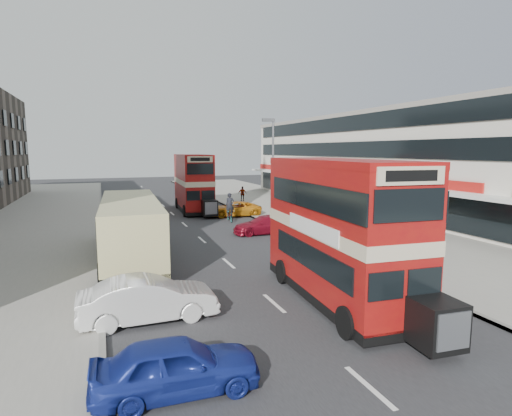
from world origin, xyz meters
name	(u,v)px	position (x,y,z in m)	size (l,w,h in m)	color
ground	(297,324)	(0.00, 0.00, 0.00)	(160.00, 160.00, 0.00)	#28282B
road_surface	(184,224)	(0.00, 20.00, 0.01)	(12.00, 90.00, 0.01)	#28282B
pavement_right	(321,215)	(12.00, 20.00, 0.07)	(12.00, 90.00, 0.15)	gray
pavement_left	(8,234)	(-12.00, 20.00, 0.07)	(12.00, 90.00, 0.15)	gray
kerb_left	(101,229)	(-6.10, 20.00, 0.07)	(0.20, 90.00, 0.16)	gray
kerb_right	(258,219)	(6.10, 20.00, 0.07)	(0.20, 90.00, 0.16)	gray
commercial_row	(384,161)	(19.95, 22.00, 4.70)	(9.90, 46.20, 9.30)	silver
street_lamp	(272,163)	(6.52, 18.00, 4.78)	(1.00, 0.20, 8.12)	slate
bus_main	(339,230)	(2.38, 1.41, 2.75)	(3.12, 9.63, 5.23)	black
bus_second	(193,183)	(2.17, 26.72, 2.72)	(3.00, 9.48, 5.16)	black
coach	(131,227)	(-4.57, 10.61, 1.74)	(3.29, 11.26, 2.96)	black
car_left_near	(176,366)	(-4.44, -2.58, 0.68)	(1.60, 3.97, 1.35)	navy
car_left_front	(148,299)	(-4.60, 2.00, 0.75)	(1.60, 4.58, 1.51)	white
car_right_a	(264,225)	(4.51, 14.48, 0.63)	(1.77, 4.34, 1.26)	maroon
car_right_b	(234,209)	(4.87, 22.53, 0.64)	(2.13, 4.62, 1.28)	orange
pedestrian_near	(312,220)	(7.23, 12.63, 1.13)	(0.72, 0.49, 1.95)	gray
pedestrian_far	(242,194)	(8.66, 31.73, 0.96)	(0.95, 0.40, 1.62)	gray
cyclist	(230,212)	(3.74, 20.12, 0.81)	(0.75, 1.80, 2.32)	gray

